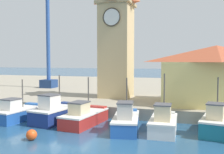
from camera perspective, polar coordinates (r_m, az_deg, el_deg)
The scene contains 12 objects.
ground_plane at distance 16.45m, azimuth -7.13°, elevation -14.28°, with size 300.00×300.00×0.00m, color navy.
quay_wharf at distance 42.22m, azimuth 8.43°, elevation -2.63°, with size 120.00×40.00×1.01m, color #9E937F.
fishing_boat_left_outer at distance 23.73m, azimuth -19.84°, elevation -7.26°, with size 2.52×4.64×3.42m.
fishing_boat_left_inner at distance 22.13m, azimuth -12.29°, elevation -7.55°, with size 2.75×4.66×3.83m.
fishing_boat_mid_left at distance 20.84m, azimuth -6.03°, elevation -8.56°, with size 2.44×5.02×3.72m.
fishing_boat_center at distance 19.21m, azimuth 3.06°, elevation -9.43°, with size 2.57×5.00×3.76m.
fishing_boat_mid_right at distance 18.93m, azimuth 11.10°, elevation -9.73°, with size 1.99×4.24×4.12m.
fishing_boat_right_inner at distance 19.64m, azimuth 21.72°, elevation -9.27°, with size 2.47×4.35×3.88m.
clock_tower at distance 28.97m, azimuth 0.94°, elevation 9.29°, with size 3.76×3.76×14.69m.
warehouse_right at distance 25.90m, azimuth 21.70°, elevation 0.54°, with size 9.60×7.12×5.43m.
port_crane_near at distance 40.62m, azimuth -13.70°, elevation 8.93°, with size 4.63×9.85×20.65m.
mooring_buoy at distance 17.72m, azimuth -17.11°, elevation -11.94°, with size 0.69×0.69×0.69m, color #E54C19.
Camera 1 is at (6.54, -14.23, 5.04)m, focal length 42.00 mm.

